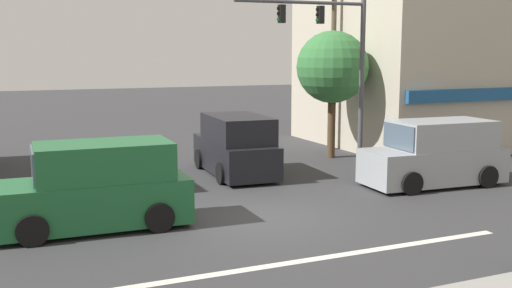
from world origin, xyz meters
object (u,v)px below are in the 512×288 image
traffic_light_mast (338,55)px  van_waiting_far (96,188)px  utility_pole_far_right (333,66)px  van_crossing_leftbound (236,146)px  street_tree (332,68)px  van_crossing_rightbound (436,155)px

traffic_light_mast → van_waiting_far: size_ratio=1.33×
utility_pole_far_right → traffic_light_mast: 5.35m
traffic_light_mast → van_crossing_leftbound: traffic_light_mast is taller
street_tree → van_crossing_rightbound: size_ratio=1.10×
van_crossing_rightbound → van_waiting_far: bearing=-177.0°
van_waiting_far → van_crossing_rightbound: size_ratio=0.99×
traffic_light_mast → van_waiting_far: traffic_light_mast is taller
van_waiting_far → utility_pole_far_right: bearing=35.7°
traffic_light_mast → van_waiting_far: (-8.96, -3.65, -3.17)m
street_tree → traffic_light_mast: (-1.46, -2.79, 0.50)m
van_waiting_far → street_tree: bearing=31.7°
street_tree → van_waiting_far: bearing=-148.3°
street_tree → van_waiting_far: size_ratio=1.11×
van_crossing_leftbound → traffic_light_mast: bearing=-17.6°
van_crossing_rightbound → utility_pole_far_right: bearing=84.6°
street_tree → traffic_light_mast: bearing=-117.6°
street_tree → van_crossing_rightbound: street_tree is taller
traffic_light_mast → van_crossing_leftbound: size_ratio=1.32×
street_tree → utility_pole_far_right: 2.18m
utility_pole_far_right → van_waiting_far: 14.48m
street_tree → utility_pole_far_right: (1.14, 1.86, 0.02)m
van_crossing_leftbound → van_crossing_rightbound: size_ratio=1.00×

